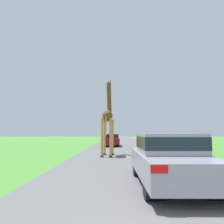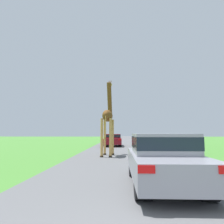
{
  "view_description": "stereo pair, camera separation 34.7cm",
  "coord_description": "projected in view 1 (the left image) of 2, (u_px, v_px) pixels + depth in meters",
  "views": [
    {
      "loc": [
        -1.39,
        -1.56,
        1.52
      ],
      "look_at": [
        -1.54,
        11.74,
        2.91
      ],
      "focal_mm": 32.0,
      "sensor_mm": 36.0,
      "label": 1
    },
    {
      "loc": [
        -1.04,
        -1.55,
        1.52
      ],
      "look_at": [
        -1.54,
        11.74,
        2.91
      ],
      "focal_mm": 32.0,
      "sensor_mm": 36.0,
      "label": 2
    }
  ],
  "objects": [
    {
      "name": "road",
      "position": [
        123.0,
        143.0,
        31.21
      ],
      "size": [
        8.12,
        120.0,
        0.0
      ],
      "color": "#5B5B5E",
      "rests_on": "ground"
    },
    {
      "name": "giraffe_near_road",
      "position": [
        108.0,
        116.0,
        13.55
      ],
      "size": [
        0.87,
        2.79,
        5.48
      ],
      "rotation": [
        0.0,
        0.0,
        -0.07
      ],
      "color": "tan",
      "rests_on": "ground"
    },
    {
      "name": "car_queue_left",
      "position": [
        111.0,
        140.0,
        23.12
      ],
      "size": [
        1.97,
        4.69,
        1.37
      ],
      "color": "maroon",
      "rests_on": "ground"
    },
    {
      "name": "car_queue_right",
      "position": [
        170.0,
        143.0,
        16.0
      ],
      "size": [
        1.93,
        4.03,
        1.39
      ],
      "color": "navy",
      "rests_on": "ground"
    },
    {
      "name": "car_lead_maroon",
      "position": [
        169.0,
        157.0,
        5.88
      ],
      "size": [
        1.83,
        4.26,
        1.49
      ],
      "color": "gray",
      "rests_on": "ground"
    }
  ]
}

